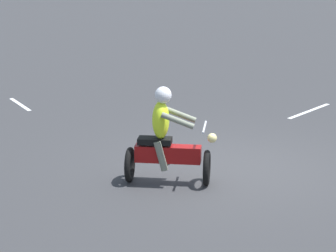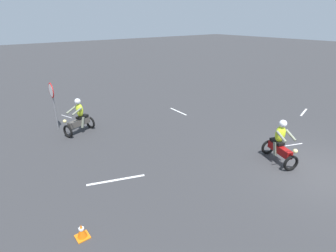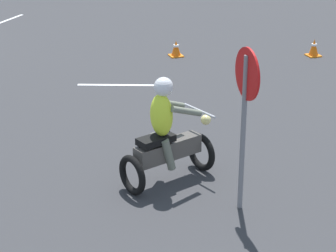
# 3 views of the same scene
# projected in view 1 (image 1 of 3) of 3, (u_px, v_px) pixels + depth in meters

# --- Properties ---
(ground_plane) EXTENTS (120.00, 120.00, 0.00)m
(ground_plane) POSITION_uv_depth(u_px,v_px,m) (231.00, 167.00, 11.82)
(ground_plane) COLOR #333335
(motorcycle_rider_foreground) EXTENTS (1.54, 1.09, 1.66)m
(motorcycle_rider_foreground) POSITION_uv_depth(u_px,v_px,m) (166.00, 142.00, 10.84)
(motorcycle_rider_foreground) COLOR black
(motorcycle_rider_foreground) RESTS_ON ground
(lane_stripe_sw) EXTENTS (1.61, 1.15, 0.01)m
(lane_stripe_sw) POSITION_uv_depth(u_px,v_px,m) (309.00, 111.00, 15.74)
(lane_stripe_sw) COLOR silver
(lane_stripe_sw) RESTS_ON ground
(lane_stripe_s) EXTENTS (0.49, 1.46, 0.01)m
(lane_stripe_s) POSITION_uv_depth(u_px,v_px,m) (20.00, 104.00, 16.39)
(lane_stripe_s) COLOR silver
(lane_stripe_s) RESTS_ON ground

